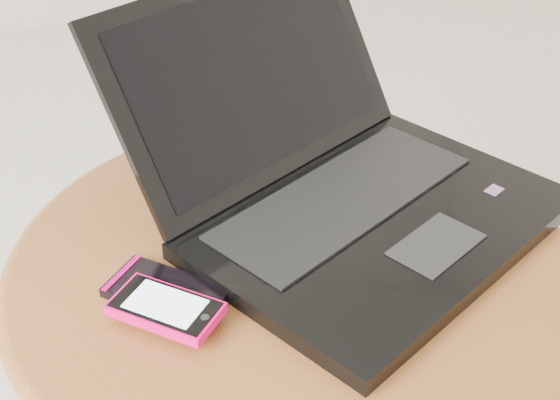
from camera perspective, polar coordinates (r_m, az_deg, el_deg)
name	(u,v)px	position (r m, az deg, el deg)	size (l,w,h in m)	color
table	(293,325)	(0.90, 0.92, -9.08)	(0.61, 0.61, 0.48)	#511F0F
laptop	(342,180)	(0.87, 4.56, 1.47)	(0.50, 0.50, 0.23)	black
phone_black	(166,292)	(0.78, -8.28, -6.63)	(0.12, 0.13, 0.01)	black
phone_pink	(166,308)	(0.75, -8.31, -7.81)	(0.11, 0.11, 0.01)	#F60564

